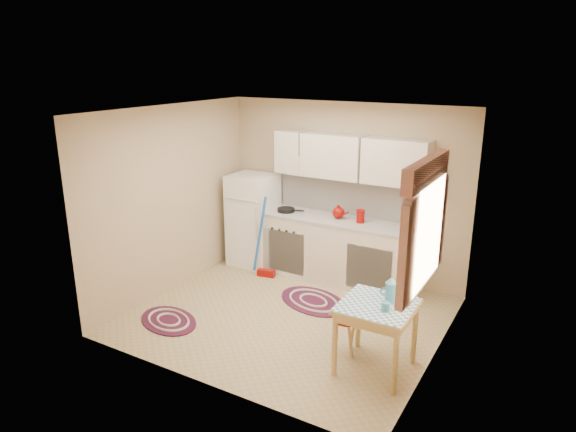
% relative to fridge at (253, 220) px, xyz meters
% --- Properties ---
extents(room_shell, '(3.64, 3.60, 2.52)m').
position_rel_fridge_xyz_m(room_shell, '(1.49, -1.01, 0.90)').
color(room_shell, tan).
rests_on(room_shell, ground).
extents(fridge, '(0.65, 0.60, 1.40)m').
position_rel_fridge_xyz_m(fridge, '(0.00, 0.00, 0.00)').
color(fridge, white).
rests_on(fridge, ground).
extents(broom, '(0.30, 0.17, 1.20)m').
position_rel_fridge_xyz_m(broom, '(0.44, -0.35, -0.10)').
color(broom, blue).
rests_on(broom, ground).
extents(base_cabinets, '(2.25, 0.60, 0.88)m').
position_rel_fridge_xyz_m(base_cabinets, '(1.31, 0.05, -0.26)').
color(base_cabinets, silver).
rests_on(base_cabinets, ground).
extents(countertop, '(2.27, 0.62, 0.04)m').
position_rel_fridge_xyz_m(countertop, '(1.31, 0.05, 0.20)').
color(countertop, '#B0AEA7').
rests_on(countertop, base_cabinets).
extents(frying_pan, '(0.31, 0.31, 0.05)m').
position_rel_fridge_xyz_m(frying_pan, '(0.58, 0.00, 0.24)').
color(frying_pan, black).
rests_on(frying_pan, countertop).
extents(red_kettle, '(0.20, 0.18, 0.19)m').
position_rel_fridge_xyz_m(red_kettle, '(1.39, 0.05, 0.31)').
color(red_kettle, '#890805').
rests_on(red_kettle, countertop).
extents(red_canister, '(0.12, 0.12, 0.16)m').
position_rel_fridge_xyz_m(red_canister, '(1.72, 0.05, 0.30)').
color(red_canister, '#890805').
rests_on(red_canister, countertop).
extents(table, '(0.72, 0.72, 0.72)m').
position_rel_fridge_xyz_m(table, '(2.66, -1.78, -0.34)').
color(table, '#E2BD71').
rests_on(table, ground).
extents(stool, '(0.37, 0.37, 0.42)m').
position_rel_fridge_xyz_m(stool, '(2.29, -1.64, -0.49)').
color(stool, '#890805').
rests_on(stool, ground).
extents(coffee_pot, '(0.17, 0.16, 0.28)m').
position_rel_fridge_xyz_m(coffee_pot, '(2.75, -1.66, 0.16)').
color(coffee_pot, teal).
rests_on(coffee_pot, table).
extents(mug, '(0.10, 0.10, 0.10)m').
position_rel_fridge_xyz_m(mug, '(2.78, -1.88, 0.07)').
color(mug, teal).
rests_on(mug, table).
extents(rug_center, '(1.20, 1.00, 0.02)m').
position_rel_fridge_xyz_m(rug_center, '(1.42, -0.74, -0.69)').
color(rug_center, maroon).
rests_on(rug_center, ground).
extents(rug_left, '(1.00, 0.82, 0.02)m').
position_rel_fridge_xyz_m(rug_left, '(0.14, -2.09, -0.69)').
color(rug_left, maroon).
rests_on(rug_left, ground).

